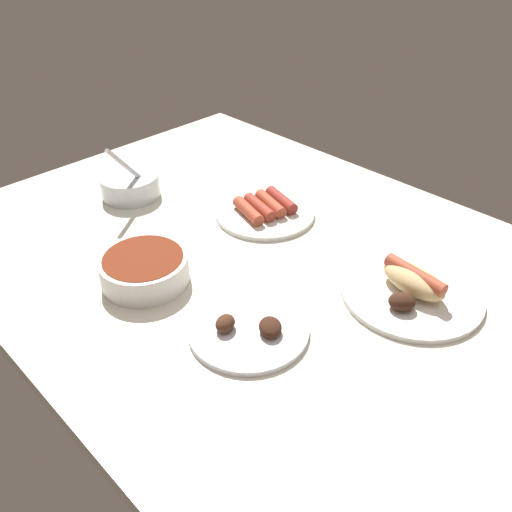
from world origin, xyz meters
TOP-DOWN VIEW (x-y plane):
  - ground_plane at (0.00, 0.00)cm, footprint 120.00×90.00cm
  - plate_sausages at (-8.21, 11.57)cm, footprint 21.19×21.19cm
  - plate_grilled_meat at (14.95, -15.86)cm, footprint 19.35×19.35cm
  - bowl_coleslaw at (-35.53, -3.73)cm, footprint 13.03×13.53cm
  - bowl_chili at (-7.36, -19.71)cm, footprint 15.59×15.59cm
  - plate_hotdog_assembled at (28.26, 10.04)cm, footprint 24.26×24.26cm

SIDE VIEW (x-z plane):
  - ground_plane at x=0.00cm, z-range -3.00..0.00cm
  - plate_grilled_meat at x=14.95cm, z-range -0.98..2.41cm
  - plate_sausages at x=-8.21cm, z-range -0.65..2.88cm
  - plate_hotdog_assembled at x=28.26cm, z-range -1.13..4.48cm
  - bowl_chili at x=-7.36cm, z-range 0.24..5.33cm
  - bowl_coleslaw at x=-35.53cm, z-range -4.50..10.16cm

